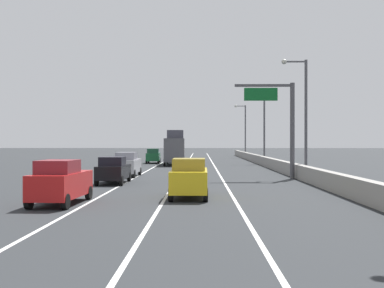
% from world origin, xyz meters
% --- Properties ---
extents(ground_plane, '(320.00, 320.00, 0.00)m').
position_xyz_m(ground_plane, '(0.00, 64.00, 0.00)').
color(ground_plane, '#26282B').
extents(lane_stripe_left, '(0.16, 130.00, 0.00)m').
position_xyz_m(lane_stripe_left, '(-5.50, 55.00, 0.00)').
color(lane_stripe_left, silver).
rests_on(lane_stripe_left, ground_plane).
extents(lane_stripe_center, '(0.16, 130.00, 0.00)m').
position_xyz_m(lane_stripe_center, '(-2.00, 55.00, 0.00)').
color(lane_stripe_center, silver).
rests_on(lane_stripe_center, ground_plane).
extents(lane_stripe_right, '(0.16, 130.00, 0.00)m').
position_xyz_m(lane_stripe_right, '(1.50, 55.00, 0.00)').
color(lane_stripe_right, silver).
rests_on(lane_stripe_right, ground_plane).
extents(jersey_barrier_right, '(0.60, 120.00, 1.10)m').
position_xyz_m(jersey_barrier_right, '(7.59, 40.00, 0.55)').
color(jersey_barrier_right, gray).
rests_on(jersey_barrier_right, ground_plane).
extents(overhead_sign_gantry, '(4.68, 0.36, 7.50)m').
position_xyz_m(overhead_sign_gantry, '(6.24, 33.71, 4.73)').
color(overhead_sign_gantry, '#47474C').
rests_on(overhead_sign_gantry, ground_plane).
extents(lamp_post_right_second, '(2.14, 0.44, 9.73)m').
position_xyz_m(lamp_post_right_second, '(8.25, 35.87, 5.61)').
color(lamp_post_right_second, '#4C4C51').
rests_on(lamp_post_right_second, ground_plane).
extents(lamp_post_right_third, '(2.14, 0.44, 9.73)m').
position_xyz_m(lamp_post_right_third, '(8.10, 60.32, 5.61)').
color(lamp_post_right_third, '#4C4C51').
rests_on(lamp_post_right_third, ground_plane).
extents(lamp_post_right_fourth, '(2.14, 0.44, 9.73)m').
position_xyz_m(lamp_post_right_fourth, '(7.88, 84.76, 5.61)').
color(lamp_post_right_fourth, '#4C4C51').
rests_on(lamp_post_right_fourth, ground_plane).
extents(car_blue_0, '(1.91, 4.15, 2.09)m').
position_xyz_m(car_blue_0, '(-3.65, 64.60, 1.03)').
color(car_blue_0, '#1E389E').
rests_on(car_blue_0, ground_plane).
extents(car_silver_1, '(1.92, 4.15, 2.03)m').
position_xyz_m(car_silver_1, '(-6.30, 35.96, 1.01)').
color(car_silver_1, '#B7B7BC').
rests_on(car_silver_1, ground_plane).
extents(car_black_2, '(1.84, 4.44, 1.87)m').
position_xyz_m(car_black_2, '(-6.22, 29.29, 0.93)').
color(car_black_2, black).
rests_on(car_black_2, ground_plane).
extents(car_green_3, '(1.93, 4.78, 1.98)m').
position_xyz_m(car_green_3, '(-6.59, 61.17, 0.99)').
color(car_green_3, '#196033').
rests_on(car_green_3, ground_plane).
extents(car_red_4, '(1.99, 4.58, 2.06)m').
position_xyz_m(car_red_4, '(-6.67, 18.28, 1.02)').
color(car_red_4, red).
rests_on(car_red_4, ground_plane).
extents(car_yellow_5, '(1.93, 4.50, 2.04)m').
position_xyz_m(car_yellow_5, '(-0.78, 21.02, 1.02)').
color(car_yellow_5, gold).
rests_on(car_yellow_5, ground_plane).
extents(box_truck, '(2.70, 9.23, 4.42)m').
position_xyz_m(box_truck, '(-3.40, 56.64, 2.03)').
color(box_truck, '#4C4C51').
rests_on(box_truck, ground_plane).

